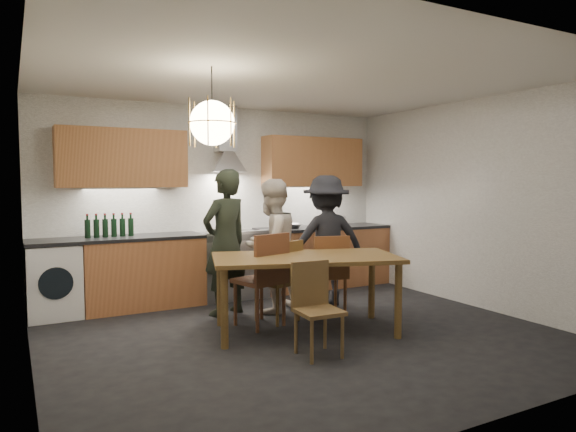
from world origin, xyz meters
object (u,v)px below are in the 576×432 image
dining_table (306,265)px  chair_front (315,301)px  stock_pot (339,221)px  person_mid (272,246)px  person_right (326,240)px  person_left (225,242)px  mixing_bowl (293,226)px  wine_bottles (110,225)px  chair_back_left (265,274)px

dining_table → chair_front: 0.72m
chair_front → stock_pot: 3.21m
dining_table → person_mid: bearing=104.3°
person_right → person_left: bearing=5.5°
dining_table → mixing_bowl: (0.88, 1.87, 0.22)m
stock_pot → wine_bottles: wine_bottles is taller
person_mid → stock_pot: bearing=-171.0°
person_mid → wine_bottles: person_mid is taller
dining_table → mixing_bowl: mixing_bowl is taller
chair_front → stock_pot: size_ratio=4.49×
stock_pot → chair_front: bearing=-128.2°
dining_table → wine_bottles: size_ratio=3.67×
dining_table → person_left: (-0.47, 1.06, 0.15)m
chair_back_left → person_right: bearing=-168.5°
chair_back_left → stock_pot: size_ratio=5.45×
stock_pot → dining_table: bearing=-132.1°
mixing_bowl → wine_bottles: 2.52m
chair_back_left → chair_front: (0.03, -0.97, -0.10)m
chair_front → dining_table: bearing=69.4°
chair_front → wine_bottles: size_ratio=1.47×
dining_table → person_left: person_left is taller
dining_table → chair_front: (-0.27, -0.63, -0.23)m
person_left → person_right: bearing=155.1°
person_mid → chair_front: bearing=56.5°
person_left → person_mid: size_ratio=1.07×
person_right → mixing_bowl: person_right is taller
person_left → mixing_bowl: (1.35, 0.80, 0.07)m
dining_table → mixing_bowl: size_ratio=7.67×
person_left → wine_bottles: size_ratio=3.00×
chair_front → chair_back_left: bearing=94.7°
chair_front → wine_bottles: (-1.37, 2.54, 0.56)m
dining_table → wine_bottles: (-1.64, 1.92, 0.33)m
person_mid → mixing_bowl: (0.82, 0.96, 0.13)m
mixing_bowl → chair_front: bearing=-114.8°
chair_front → person_left: bearing=99.6°
chair_back_left → chair_front: bearing=77.1°
mixing_bowl → wine_bottles: wine_bottles is taller
stock_pot → person_right: bearing=-131.6°
chair_back_left → stock_pot: bearing=-157.4°
stock_pot → chair_back_left: bearing=-142.5°
stock_pot → person_mid: bearing=-149.6°
chair_back_left → mixing_bowl: size_ratio=3.74×
dining_table → chair_front: chair_front is taller
person_left → person_right: 1.32m
chair_back_left → wine_bottles: bearing=-64.7°
dining_table → chair_back_left: chair_back_left is taller
person_right → stock_pot: (0.85, 0.96, 0.14)m
chair_back_left → stock_pot: 2.54m
wine_bottles → stock_pot: bearing=-0.8°
dining_table → person_mid: size_ratio=1.31×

